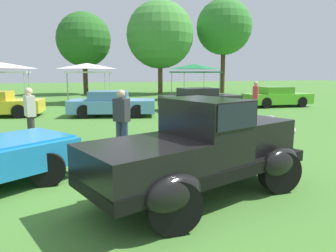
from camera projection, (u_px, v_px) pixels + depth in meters
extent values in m
plane|color=#42752D|center=(152.00, 196.00, 5.62)|extent=(120.00, 120.00, 0.00)
cube|color=black|center=(200.00, 166.00, 5.49)|extent=(4.31, 2.74, 0.20)
cube|color=black|center=(246.00, 135.00, 6.16)|extent=(1.78, 1.54, 0.60)
ellipsoid|color=silver|center=(270.00, 132.00, 6.63)|extent=(0.33, 0.54, 0.68)
cube|color=black|center=(205.00, 129.00, 5.45)|extent=(1.38, 1.62, 1.04)
cube|color=black|center=(206.00, 112.00, 5.40)|extent=(1.31, 1.62, 0.40)
cube|color=black|center=(144.00, 160.00, 4.75)|extent=(2.14, 1.92, 0.48)
ellipsoid|color=black|center=(220.00, 147.00, 6.83)|extent=(0.99, 0.65, 0.52)
ellipsoid|color=black|center=(280.00, 162.00, 5.70)|extent=(0.99, 0.65, 0.52)
ellipsoid|color=black|center=(120.00, 168.00, 5.36)|extent=(0.99, 0.65, 0.52)
ellipsoid|color=black|center=(174.00, 194.00, 4.24)|extent=(0.99, 0.65, 0.52)
sphere|color=silver|center=(254.00, 125.00, 6.99)|extent=(0.18, 0.18, 0.18)
sphere|color=silver|center=(291.00, 131.00, 6.30)|extent=(0.18, 0.18, 0.18)
cylinder|color=black|center=(220.00, 155.00, 6.86)|extent=(0.76, 0.24, 0.76)
cylinder|color=black|center=(280.00, 172.00, 5.73)|extent=(0.76, 0.24, 0.76)
cylinder|color=black|center=(120.00, 178.00, 5.39)|extent=(0.76, 0.24, 0.76)
cylinder|color=black|center=(174.00, 206.00, 4.27)|extent=(0.76, 0.24, 0.76)
cube|color=#1E7AB7|center=(20.00, 142.00, 6.39)|extent=(2.15, 2.10, 0.20)
cube|color=silver|center=(62.00, 156.00, 7.18)|extent=(0.99, 1.43, 0.12)
cylinder|color=black|center=(9.00, 156.00, 7.02)|extent=(0.66, 0.20, 0.66)
cylinder|color=black|center=(48.00, 169.00, 6.07)|extent=(0.66, 0.20, 0.66)
cylinder|color=black|center=(19.00, 111.00, 14.85)|extent=(0.64, 0.22, 0.64)
cube|color=#669EDB|center=(112.00, 106.00, 15.56)|extent=(4.38, 2.68, 0.60)
cube|color=#517EAF|center=(109.00, 96.00, 15.47)|extent=(2.11, 1.86, 0.44)
cylinder|color=black|center=(137.00, 111.00, 14.89)|extent=(0.64, 0.22, 0.64)
cylinder|color=black|center=(84.00, 112.00, 14.77)|extent=(0.64, 0.22, 0.64)
cube|color=#28282D|center=(200.00, 101.00, 18.38)|extent=(4.66, 1.91, 0.60)
cube|color=black|center=(198.00, 92.00, 18.23)|extent=(2.09, 1.55, 0.44)
cylinder|color=black|center=(228.00, 104.00, 18.18)|extent=(0.64, 0.22, 0.64)
cylinder|color=black|center=(184.00, 106.00, 17.22)|extent=(0.64, 0.22, 0.64)
cube|color=#60C62D|center=(277.00, 98.00, 19.85)|extent=(4.12, 1.95, 0.60)
cube|color=#4D9F24|center=(275.00, 90.00, 19.73)|extent=(1.86, 1.56, 0.44)
cylinder|color=black|center=(302.00, 102.00, 19.43)|extent=(0.64, 0.22, 0.64)
cylinder|color=black|center=(266.00, 103.00, 18.85)|extent=(0.64, 0.22, 0.64)
cylinder|color=#383838|center=(31.00, 130.00, 9.54)|extent=(0.16, 0.16, 0.86)
cylinder|color=#383838|center=(32.00, 131.00, 9.38)|extent=(0.16, 0.16, 0.86)
cube|color=silver|center=(30.00, 106.00, 9.34)|extent=(0.36, 0.46, 0.60)
sphere|color=beige|center=(29.00, 91.00, 9.27)|extent=(0.22, 0.22, 0.22)
cylinder|color=#283351|center=(125.00, 138.00, 8.41)|extent=(0.16, 0.16, 0.86)
cylinder|color=#283351|center=(119.00, 137.00, 8.52)|extent=(0.16, 0.16, 0.86)
cube|color=#2D2D33|center=(121.00, 110.00, 8.34)|extent=(0.44, 0.46, 0.60)
sphere|color=tan|center=(121.00, 94.00, 8.27)|extent=(0.22, 0.22, 0.22)
cylinder|color=#9E998E|center=(255.00, 108.00, 15.42)|extent=(0.16, 0.16, 0.86)
cylinder|color=#9E998E|center=(255.00, 107.00, 15.60)|extent=(0.16, 0.16, 0.86)
cube|color=#D1333D|center=(256.00, 92.00, 15.39)|extent=(0.44, 0.46, 0.60)
sphere|color=tan|center=(256.00, 84.00, 15.32)|extent=(0.22, 0.22, 0.22)
cylinder|color=#B7B7BC|center=(29.00, 88.00, 22.22)|extent=(0.05, 0.05, 2.05)
cylinder|color=#B7B7BC|center=(25.00, 90.00, 19.61)|extent=(0.05, 0.05, 2.05)
cube|color=silver|center=(2.00, 72.00, 20.31)|extent=(3.09, 3.09, 0.10)
pyramid|color=silver|center=(2.00, 65.00, 20.24)|extent=(3.03, 3.03, 0.38)
cylinder|color=#B7B7BC|center=(105.00, 87.00, 23.63)|extent=(0.05, 0.05, 2.05)
cylinder|color=#B7B7BC|center=(110.00, 89.00, 21.13)|extent=(0.05, 0.05, 2.05)
cylinder|color=#B7B7BC|center=(67.00, 87.00, 22.83)|extent=(0.05, 0.05, 2.05)
cylinder|color=#B7B7BC|center=(68.00, 89.00, 20.33)|extent=(0.05, 0.05, 2.05)
cube|color=silver|center=(87.00, 72.00, 21.80)|extent=(2.96, 2.96, 0.10)
pyramid|color=silver|center=(87.00, 66.00, 21.73)|extent=(2.90, 2.90, 0.38)
cylinder|color=#B7B7BC|center=(204.00, 85.00, 26.35)|extent=(0.05, 0.05, 2.05)
cylinder|color=#B7B7BC|center=(220.00, 87.00, 23.71)|extent=(0.05, 0.05, 2.05)
cylinder|color=#B7B7BC|center=(172.00, 86.00, 25.49)|extent=(0.05, 0.05, 2.05)
cylinder|color=#B7B7BC|center=(184.00, 87.00, 22.86)|extent=(0.05, 0.05, 2.05)
cube|color=#1E703D|center=(195.00, 72.00, 24.42)|extent=(3.12, 3.12, 0.10)
pyramid|color=#1E703D|center=(195.00, 66.00, 24.35)|extent=(3.06, 3.06, 0.38)
cylinder|color=#47331E|center=(85.00, 75.00, 30.39)|extent=(0.44, 0.44, 3.70)
sphere|color=#286623|center=(84.00, 39.00, 29.85)|extent=(5.01, 5.01, 5.01)
cylinder|color=brown|center=(160.00, 74.00, 30.68)|extent=(0.44, 0.44, 3.82)
sphere|color=#428938|center=(160.00, 35.00, 30.07)|extent=(6.30, 6.30, 6.30)
cylinder|color=#47331E|center=(223.00, 68.00, 32.01)|extent=(0.44, 0.44, 4.95)
sphere|color=#337A2D|center=(224.00, 27.00, 31.34)|extent=(5.40, 5.40, 5.40)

